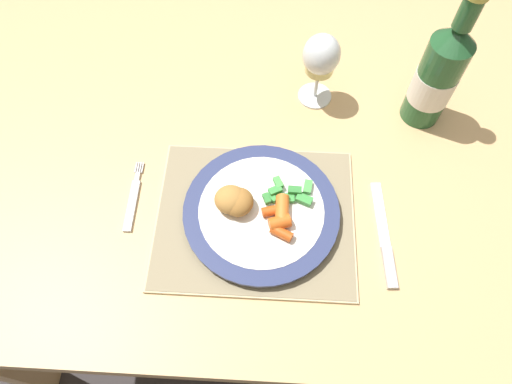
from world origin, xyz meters
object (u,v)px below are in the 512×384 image
at_px(fork, 133,201).
at_px(wine_glass, 321,58).
at_px(table_knife, 385,242).
at_px(dinner_plate, 261,212).
at_px(bottle, 438,75).
at_px(dining_table, 274,136).

xyz_separation_m(fork, wine_glass, (0.32, 0.26, 0.10)).
relative_size(fork, table_knife, 0.71).
relative_size(dinner_plate, fork, 1.90).
height_order(fork, wine_glass, wine_glass).
xyz_separation_m(fork, bottle, (0.52, 0.22, 0.10)).
distance_m(dining_table, wine_glass, 0.21).
xyz_separation_m(dinner_plate, bottle, (0.30, 0.24, 0.09)).
distance_m(fork, bottle, 0.58).
distance_m(dining_table, fork, 0.33).
distance_m(dining_table, table_knife, 0.34).
height_order(table_knife, bottle, bottle).
distance_m(fork, table_knife, 0.44).
relative_size(dining_table, wine_glass, 8.98).
bearing_deg(bottle, table_knife, -107.85).
height_order(fork, bottle, bottle).
bearing_deg(fork, table_knife, -7.35).
relative_size(fork, wine_glass, 0.92).
bearing_deg(dining_table, wine_glass, 28.16).
relative_size(dinner_plate, bottle, 0.94).
bearing_deg(dinner_plate, table_knife, -10.50).
height_order(table_knife, wine_glass, wine_glass).
bearing_deg(wine_glass, dining_table, -151.84).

